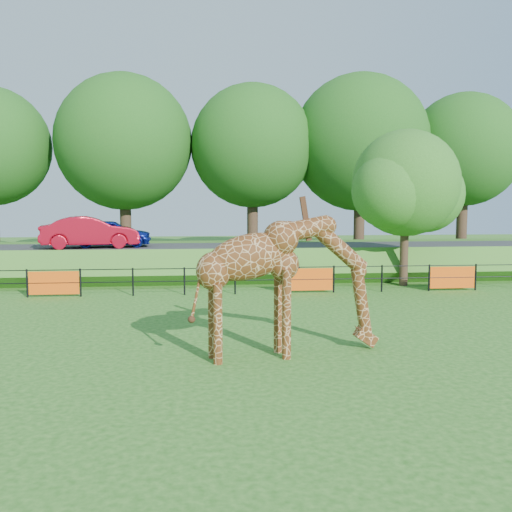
% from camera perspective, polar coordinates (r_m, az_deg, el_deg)
% --- Properties ---
extents(ground, '(90.00, 90.00, 0.00)m').
position_cam_1_polar(ground, '(14.95, -0.17, -8.85)').
color(ground, '#225B16').
rests_on(ground, ground).
extents(giraffe, '(4.82, 1.76, 3.39)m').
position_cam_1_polar(giraffe, '(13.66, 3.23, -2.98)').
color(giraffe, '#582D12').
rests_on(giraffe, ground).
extents(perimeter_fence, '(28.07, 0.10, 1.10)m').
position_cam_1_polar(perimeter_fence, '(22.68, -2.11, -2.46)').
color(perimeter_fence, black).
rests_on(perimeter_fence, ground).
extents(embankment, '(40.00, 9.00, 1.30)m').
position_cam_1_polar(embankment, '(30.10, -3.00, -0.27)').
color(embankment, '#225B16').
rests_on(embankment, ground).
extents(road, '(40.00, 5.00, 0.12)m').
position_cam_1_polar(road, '(28.54, -2.86, 0.84)').
color(road, '#2A2A2D').
rests_on(road, embankment).
extents(car_blue, '(4.20, 2.06, 1.38)m').
position_cam_1_polar(car_blue, '(29.06, -14.44, 2.24)').
color(car_blue, '#1326A0').
rests_on(car_blue, road).
extents(car_red, '(4.86, 2.43, 1.53)m').
position_cam_1_polar(car_red, '(28.70, -16.27, 2.30)').
color(car_red, red).
rests_on(car_red, road).
extents(visitor, '(0.56, 0.42, 1.40)m').
position_cam_1_polar(visitor, '(24.42, 3.90, -1.53)').
color(visitor, black).
rests_on(visitor, ground).
extents(tree_east, '(5.40, 4.71, 6.76)m').
position_cam_1_polar(tree_east, '(25.67, 14.92, 6.65)').
color(tree_east, black).
rests_on(tree_east, ground).
extents(bg_tree_line, '(37.30, 8.80, 11.82)m').
position_cam_1_polar(bg_tree_line, '(36.72, -0.53, 11.02)').
color(bg_tree_line, black).
rests_on(bg_tree_line, ground).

